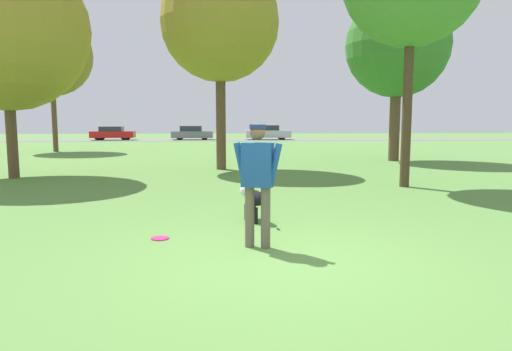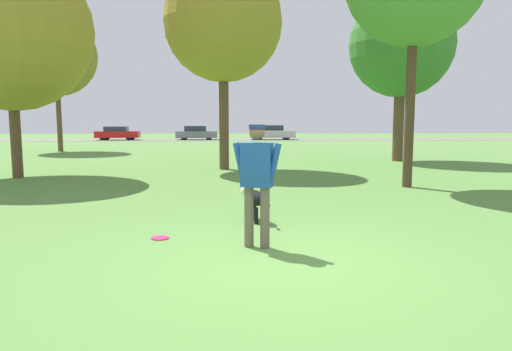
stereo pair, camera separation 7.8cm
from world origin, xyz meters
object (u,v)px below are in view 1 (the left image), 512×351
tree_far_left (51,56)px  tree_mid_center (220,23)px  frisbee (160,238)px  parked_car_red (113,133)px  person (258,175)px  tree_far_right (397,46)px  dog (253,198)px  tree_near_left (5,29)px  parked_car_grey (192,133)px  parked_car_silver (268,133)px

tree_far_left → tree_mid_center: 14.12m
frisbee → parked_car_red: bearing=104.4°
tree_mid_center → person: bearing=-86.9°
tree_far_right → tree_mid_center: bearing=-157.9°
dog → tree_mid_center: size_ratio=0.14×
tree_far_right → tree_mid_center: tree_mid_center is taller
tree_near_left → tree_far_left: 13.01m
person → parked_car_red: (-10.73, 36.97, -0.37)m
parked_car_red → parked_car_grey: 7.29m
parked_car_red → parked_car_silver: parked_car_silver is taller
person → dog: (0.05, 1.69, -0.60)m
dog → tree_far_right: tree_far_right is taller
person → parked_car_grey: person is taller
tree_near_left → parked_car_grey: tree_near_left is taller
person → parked_car_silver: 37.14m
person → tree_near_left: size_ratio=0.25×
tree_far_right → tree_far_left: 18.60m
tree_far_left → dog: bearing=-62.0°
dog → tree_mid_center: (-0.61, 8.70, 4.76)m
tree_mid_center → dog: bearing=-86.0°
frisbee → person: bearing=-21.5°
tree_near_left → tree_far_left: bearing=104.4°
person → tree_far_right: bearing=81.9°
tree_mid_center → parked_car_grey: tree_mid_center is taller
tree_far_right → tree_far_left: size_ratio=0.94×
tree_far_right → parked_car_red: tree_far_right is taller
person → tree_far_left: bearing=135.2°
tree_near_left → parked_car_silver: size_ratio=1.62×
person → tree_far_left: (-10.10, 20.79, 4.39)m
dog → frisbee: 1.89m
person → tree_near_left: bearing=149.2°
person → tree_near_left: 11.25m
frisbee → parked_car_red: parked_car_red is taller
parked_car_grey → tree_mid_center: bearing=-84.8°
dog → parked_car_red: bearing=-4.7°
person → tree_far_left: tree_far_left is taller
dog → parked_car_grey: bearing=-16.0°
parked_car_grey → parked_car_silver: bearing=-2.4°
dog → tree_mid_center: bearing=-17.7°
frisbee → parked_car_grey: 36.65m
tree_mid_center → parked_car_silver: (4.24, 26.57, -4.49)m
frisbee → parked_car_grey: bearing=93.2°
person → parked_car_silver: (3.68, 36.96, -0.33)m
frisbee → tree_mid_center: tree_mid_center is taller
tree_near_left → tree_mid_center: bearing=19.0°
dog → parked_car_red: size_ratio=0.26×
person → tree_far_right: size_ratio=0.24×
dog → parked_car_silver: bearing=-27.5°
tree_mid_center → parked_car_red: tree_mid_center is taller
frisbee → tree_far_right: (8.40, 12.90, 4.92)m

